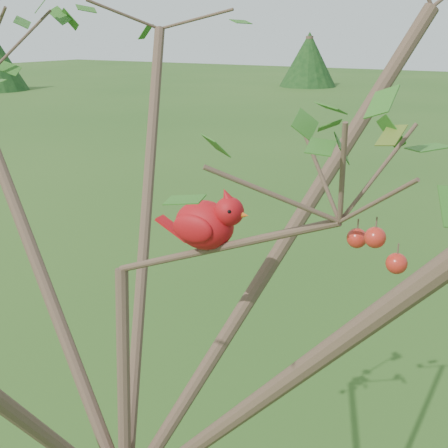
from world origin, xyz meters
The scene contains 2 objects.
crabapple_tree centered at (0.03, -0.02, 2.12)m, with size 2.35×2.05×2.95m.
cardinal centered at (0.23, 0.08, 2.13)m, with size 0.23×0.12×0.16m.
Camera 1 is at (0.88, -0.93, 2.54)m, focal length 45.00 mm.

